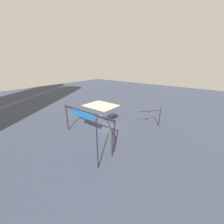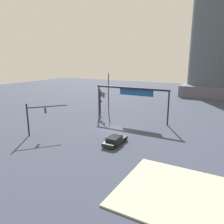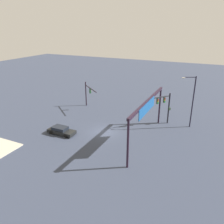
{
  "view_description": "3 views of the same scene",
  "coord_description": "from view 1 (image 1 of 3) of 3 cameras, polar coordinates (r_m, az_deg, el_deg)",
  "views": [
    {
      "loc": [
        -21.49,
        25.5,
        16.58
      ],
      "look_at": [
        0.48,
        -2.4,
        3.77
      ],
      "focal_mm": 22.17,
      "sensor_mm": 36.0,
      "label": 1
    },
    {
      "loc": [
        17.68,
        -32.12,
        11.96
      ],
      "look_at": [
        -0.6,
        0.45,
        2.94
      ],
      "focal_mm": 34.97,
      "sensor_mm": 36.0,
      "label": 2
    },
    {
      "loc": [
        29.86,
        15.56,
        16.54
      ],
      "look_at": [
        -1.95,
        0.45,
        2.95
      ],
      "focal_mm": 36.23,
      "sensor_mm": 36.0,
      "label": 3
    }
  ],
  "objects": [
    {
      "name": "ground_plane",
      "position": [
        37.24,
        -1.72,
        -6.6
      ],
      "size": [
        163.88,
        163.88,
        0.0
      ],
      "primitive_type": "plane",
      "color": "#363E51"
    },
    {
      "name": "sidewalk_corner",
      "position": [
        56.24,
        -4.57,
        2.71
      ],
      "size": [
        12.31,
        9.99,
        0.15
      ],
      "primitive_type": "cube",
      "color": "beige",
      "rests_on": "ground"
    },
    {
      "name": "traffic_signal_near_corner",
      "position": [
        25.82,
        -0.36,
        -10.07
      ],
      "size": [
        3.27,
        3.06,
        5.59
      ],
      "rotation": [
        0.0,
        0.0,
        -0.7
      ],
      "color": "black",
      "rests_on": "ground"
    },
    {
      "name": "traffic_signal_opposite_side",
      "position": [
        38.49,
        17.31,
        -0.97
      ],
      "size": [
        4.17,
        5.02,
        5.28
      ],
      "rotation": [
        0.0,
        0.0,
        0.88
      ],
      "color": "black",
      "rests_on": "ground"
    },
    {
      "name": "streetlamp_curved_arm",
      "position": [
        22.06,
        -5.96,
        -11.66
      ],
      "size": [
        1.24,
        2.25,
        8.87
      ],
      "rotation": [
        0.0,
        0.0,
        -1.12
      ],
      "color": "black",
      "rests_on": "ground"
    },
    {
      "name": "overhead_sign_gantry",
      "position": [
        30.56,
        -10.74,
        -1.94
      ],
      "size": [
        15.53,
        0.43,
        6.63
      ],
      "color": "black",
      "rests_on": "ground"
    },
    {
      "name": "sedan_car_approaching",
      "position": [
        43.35,
        -0.19,
        -1.83
      ],
      "size": [
        1.93,
        4.63,
        1.21
      ],
      "rotation": [
        0.0,
        0.0,
        1.56
      ],
      "color": "black",
      "rests_on": "ground"
    }
  ]
}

